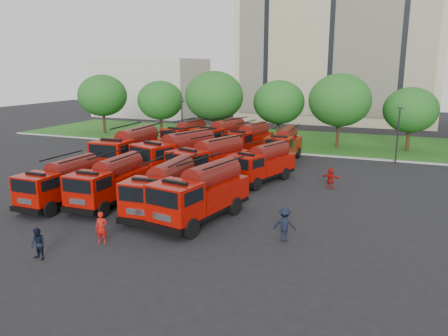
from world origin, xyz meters
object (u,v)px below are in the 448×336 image
(fire_truck_1, at_px, (110,182))
(fire_truck_7, at_px, (263,163))
(fire_truck_5, at_px, (178,155))
(firefighter_1, at_px, (40,259))
(fire_truck_0, at_px, (63,182))
(fire_truck_2, at_px, (164,189))
(fire_truck_3, at_px, (201,193))
(fire_truck_6, at_px, (210,161))
(firefighter_2, at_px, (182,233))
(fire_truck_8, at_px, (186,136))
(fire_truck_10, at_px, (249,140))
(firefighter_0, at_px, (102,243))
(fire_truck_9, at_px, (222,137))
(fire_truck_4, at_px, (130,150))
(firefighter_4, at_px, (138,184))
(firefighter_5, at_px, (330,188))
(fire_truck_11, at_px, (284,145))
(firefighter_3, at_px, (284,241))

(fire_truck_1, bearing_deg, fire_truck_7, 49.24)
(fire_truck_5, xyz_separation_m, firefighter_1, (1.40, -16.33, -1.79))
(fire_truck_0, height_order, fire_truck_1, fire_truck_1)
(fire_truck_2, height_order, fire_truck_3, fire_truck_3)
(fire_truck_3, bearing_deg, fire_truck_5, 135.56)
(fire_truck_6, relative_size, firefighter_2, 4.58)
(fire_truck_7, bearing_deg, fire_truck_8, 156.65)
(fire_truck_3, xyz_separation_m, fire_truck_10, (-3.57, 18.88, -0.06))
(firefighter_0, bearing_deg, fire_truck_9, 79.40)
(fire_truck_3, distance_m, fire_truck_4, 13.70)
(fire_truck_4, distance_m, firefighter_4, 4.72)
(fire_truck_8, relative_size, firefighter_2, 4.05)
(fire_truck_3, height_order, firefighter_2, fire_truck_3)
(fire_truck_8, bearing_deg, fire_truck_7, -33.93)
(fire_truck_0, xyz_separation_m, fire_truck_2, (6.95, 0.83, 0.10))
(fire_truck_5, relative_size, firefighter_2, 4.91)
(fire_truck_0, bearing_deg, fire_truck_7, 45.70)
(fire_truck_3, height_order, fire_truck_6, fire_truck_6)
(fire_truck_5, distance_m, firefighter_0, 14.09)
(firefighter_1, relative_size, firefighter_2, 0.90)
(fire_truck_5, height_order, firefighter_5, fire_truck_5)
(fire_truck_10, bearing_deg, fire_truck_3, -70.07)
(fire_truck_7, bearing_deg, firefighter_0, -87.82)
(fire_truck_9, xyz_separation_m, firefighter_0, (3.20, -23.70, -1.72))
(fire_truck_6, distance_m, fire_truck_7, 4.05)
(fire_truck_2, height_order, fire_truck_11, fire_truck_2)
(fire_truck_2, distance_m, fire_truck_9, 18.87)
(fire_truck_3, xyz_separation_m, fire_truck_5, (-6.11, 8.70, 0.16))
(fire_truck_6, xyz_separation_m, fire_truck_9, (-3.38, 10.69, 0.05))
(fire_truck_5, bearing_deg, fire_truck_3, -36.38)
(fire_truck_2, bearing_deg, fire_truck_5, 109.70)
(fire_truck_10, bearing_deg, fire_truck_4, -115.36)
(fire_truck_4, relative_size, firefighter_4, 5.09)
(fire_truck_0, distance_m, fire_truck_4, 9.31)
(fire_truck_6, height_order, fire_truck_9, fire_truck_9)
(fire_truck_9, bearing_deg, fire_truck_0, -89.02)
(fire_truck_2, distance_m, firefighter_0, 5.49)
(fire_truck_0, relative_size, fire_truck_11, 0.94)
(fire_truck_7, height_order, firefighter_3, fire_truck_7)
(fire_truck_1, distance_m, fire_truck_11, 18.70)
(firefighter_3, bearing_deg, fire_truck_1, -19.52)
(fire_truck_4, xyz_separation_m, firefighter_5, (16.47, 0.98, -1.83))
(fire_truck_2, xyz_separation_m, fire_truck_5, (-3.52, 8.45, 0.24))
(fire_truck_5, xyz_separation_m, fire_truck_9, (-0.31, 10.03, -0.07))
(fire_truck_6, distance_m, fire_truck_10, 10.85)
(fire_truck_9, bearing_deg, fire_truck_11, 2.97)
(fire_truck_4, bearing_deg, firefighter_4, -52.83)
(fire_truck_1, xyz_separation_m, firefighter_0, (3.46, -5.50, -1.51))
(fire_truck_4, height_order, firefighter_3, fire_truck_4)
(fire_truck_9, relative_size, firefighter_3, 4.46)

